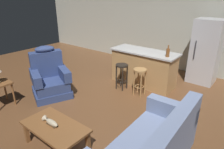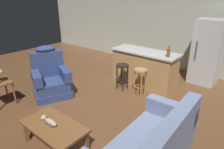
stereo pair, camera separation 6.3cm
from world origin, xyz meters
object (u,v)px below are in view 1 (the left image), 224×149
object	(u,v)px
refrigerator	(206,52)
recliner_near_lamp	(50,79)
bar_stool_right	(140,77)
kitchen_island	(143,68)
fish_figurine	(50,122)
bar_stool_left	(122,72)
coffee_table	(55,129)
bottle_tall_green	(168,52)

from	to	relation	value
refrigerator	recliner_near_lamp	bearing A→B (deg)	-130.32
bar_stool_right	kitchen_island	bearing A→B (deg)	112.94
refrigerator	bar_stool_right	bearing A→B (deg)	-117.84
recliner_near_lamp	bar_stool_right	bearing A→B (deg)	61.96
fish_figurine	recliner_near_lamp	world-z (taller)	recliner_near_lamp
bar_stool_left	fish_figurine	bearing A→B (deg)	-81.40
coffee_table	bar_stool_right	xyz separation A→B (m)	(0.09, 2.44, 0.11)
bar_stool_left	refrigerator	distance (m)	2.41
coffee_table	bar_stool_left	size ratio (longest dim) A/B	1.62
fish_figurine	bar_stool_right	world-z (taller)	bar_stool_right
coffee_table	kitchen_island	bearing A→B (deg)	93.34
recliner_near_lamp	refrigerator	bearing A→B (deg)	73.65
recliner_near_lamp	bar_stool_right	xyz separation A→B (m)	(1.74, 1.36, 0.05)
refrigerator	bottle_tall_green	world-z (taller)	refrigerator
kitchen_island	refrigerator	distance (m)	1.77
recliner_near_lamp	coffee_table	bearing A→B (deg)	-9.13
kitchen_island	bar_stool_left	xyz separation A→B (m)	(-0.27, -0.63, -0.01)
bottle_tall_green	refrigerator	bearing A→B (deg)	67.92
refrigerator	fish_figurine	bearing A→B (deg)	-104.86
kitchen_island	bottle_tall_green	bearing A→B (deg)	-9.52
kitchen_island	refrigerator	size ratio (longest dim) A/B	1.02
fish_figurine	recliner_near_lamp	xyz separation A→B (m)	(-1.57, 1.09, -0.04)
coffee_table	refrigerator	distance (m)	4.43
bar_stool_right	recliner_near_lamp	bearing A→B (deg)	-142.01
coffee_table	bottle_tall_green	xyz separation A→B (m)	(0.52, 2.95, 0.69)
fish_figurine	kitchen_island	xyz separation A→B (m)	(-0.10, 3.08, 0.02)
bar_stool_left	bottle_tall_green	size ratio (longest dim) A/B	2.39
bar_stool_right	refrigerator	distance (m)	2.11
kitchen_island	bar_stool_right	size ratio (longest dim) A/B	2.65
recliner_near_lamp	bottle_tall_green	bearing A→B (deg)	64.72
kitchen_island	refrigerator	xyz separation A→B (m)	(1.23, 1.20, 0.40)
recliner_near_lamp	bar_stool_right	distance (m)	2.21
coffee_table	kitchen_island	world-z (taller)	kitchen_island
bar_stool_right	refrigerator	xyz separation A→B (m)	(0.97, 1.83, 0.41)
bar_stool_left	refrigerator	bearing A→B (deg)	50.51
coffee_table	recliner_near_lamp	xyz separation A→B (m)	(-1.65, 1.08, 0.06)
coffee_table	bar_stool_right	world-z (taller)	bar_stool_right
kitchen_island	bottle_tall_green	distance (m)	0.92
refrigerator	kitchen_island	bearing A→B (deg)	-135.78
recliner_near_lamp	bar_stool_left	world-z (taller)	recliner_near_lamp
fish_figurine	refrigerator	distance (m)	4.45
coffee_table	bottle_tall_green	size ratio (longest dim) A/B	3.87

